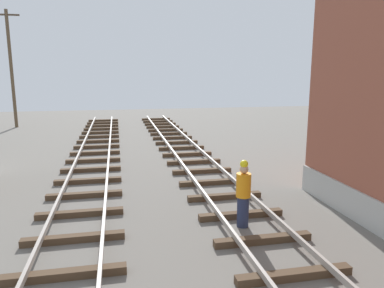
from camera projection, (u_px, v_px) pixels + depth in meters
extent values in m
cube|color=#4C3826|center=(294.00, 275.00, 7.42)|extent=(2.50, 0.24, 0.18)
cube|color=#4C3826|center=(263.00, 240.00, 8.99)|extent=(2.50, 0.24, 0.18)
cube|color=#4C3826|center=(241.00, 215.00, 10.57)|extent=(2.50, 0.24, 0.18)
cube|color=#4C3826|center=(224.00, 196.00, 12.15)|extent=(2.50, 0.24, 0.18)
cube|color=#4C3826|center=(212.00, 182.00, 13.72)|extent=(2.50, 0.24, 0.18)
cube|color=#4C3826|center=(202.00, 171.00, 15.30)|extent=(2.50, 0.24, 0.18)
cube|color=#4C3826|center=(194.00, 162.00, 16.87)|extent=(2.50, 0.24, 0.18)
cube|color=#4C3826|center=(187.00, 154.00, 18.45)|extent=(2.50, 0.24, 0.18)
cube|color=#4C3826|center=(182.00, 148.00, 20.03)|extent=(2.50, 0.24, 0.18)
cube|color=#4C3826|center=(177.00, 143.00, 21.60)|extent=(2.50, 0.24, 0.18)
cube|color=#4C3826|center=(172.00, 138.00, 23.18)|extent=(2.50, 0.24, 0.18)
cube|color=#4C3826|center=(169.00, 134.00, 24.75)|extent=(2.50, 0.24, 0.18)
cube|color=#4C3826|center=(166.00, 130.00, 26.33)|extent=(2.50, 0.24, 0.18)
cube|color=#4C3826|center=(163.00, 127.00, 27.91)|extent=(2.50, 0.24, 0.18)
cube|color=#4C3826|center=(160.00, 124.00, 29.48)|extent=(2.50, 0.24, 0.18)
cube|color=#4C3826|center=(158.00, 121.00, 31.06)|extent=(2.50, 0.24, 0.18)
cube|color=#4C3826|center=(156.00, 119.00, 32.63)|extent=(2.50, 0.24, 0.18)
cube|color=#4C3826|center=(65.00, 275.00, 7.44)|extent=(2.50, 0.24, 0.18)
cube|color=#4C3826|center=(74.00, 239.00, 9.05)|extent=(2.50, 0.24, 0.18)
cube|color=#4C3826|center=(80.00, 214.00, 10.67)|extent=(2.50, 0.24, 0.18)
cube|color=#4C3826|center=(85.00, 195.00, 12.29)|extent=(2.50, 0.24, 0.18)
cube|color=#4C3826|center=(88.00, 181.00, 13.91)|extent=(2.50, 0.24, 0.18)
cube|color=#4C3826|center=(91.00, 170.00, 15.52)|extent=(2.50, 0.24, 0.18)
cube|color=#4C3826|center=(93.00, 161.00, 17.14)|extent=(2.50, 0.24, 0.18)
cube|color=#4C3826|center=(95.00, 153.00, 18.76)|extent=(2.50, 0.24, 0.18)
cube|color=#4C3826|center=(97.00, 147.00, 20.38)|extent=(2.50, 0.24, 0.18)
cube|color=#4C3826|center=(98.00, 141.00, 21.99)|extent=(2.50, 0.24, 0.18)
cube|color=#4C3826|center=(99.00, 137.00, 23.61)|extent=(2.50, 0.24, 0.18)
cube|color=#4C3826|center=(100.00, 133.00, 25.23)|extent=(2.50, 0.24, 0.18)
cube|color=#4C3826|center=(101.00, 129.00, 26.85)|extent=(2.50, 0.24, 0.18)
cube|color=#4C3826|center=(102.00, 126.00, 28.46)|extent=(2.50, 0.24, 0.18)
cube|color=#4C3826|center=(103.00, 123.00, 30.08)|extent=(2.50, 0.24, 0.18)
cube|color=#4C3826|center=(103.00, 120.00, 31.70)|extent=(2.50, 0.24, 0.18)
cylinder|color=brown|center=(11.00, 70.00, 27.51)|extent=(0.24, 0.24, 8.77)
cube|color=#4C3D2D|center=(6.00, 15.00, 26.75)|extent=(1.80, 0.12, 0.12)
cylinder|color=#262D4C|center=(243.00, 212.00, 9.93)|extent=(0.32, 0.32, 0.85)
cylinder|color=orange|center=(244.00, 185.00, 9.78)|extent=(0.40, 0.40, 0.65)
sphere|color=tan|center=(244.00, 169.00, 9.70)|extent=(0.24, 0.24, 0.24)
sphere|color=yellow|center=(244.00, 164.00, 9.67)|extent=(0.22, 0.22, 0.22)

